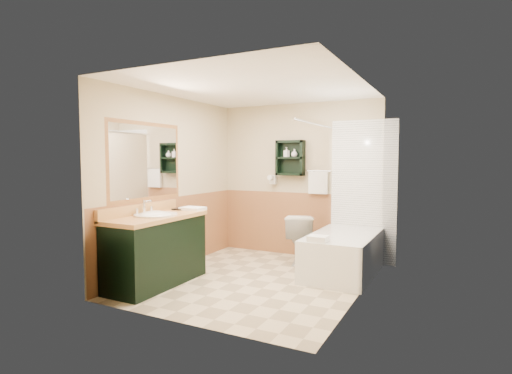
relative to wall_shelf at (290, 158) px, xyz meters
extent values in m
plane|color=beige|center=(0.10, -1.41, -1.55)|extent=(3.00, 3.00, 0.00)
cube|color=beige|center=(0.10, 0.11, -0.35)|extent=(2.60, 0.04, 2.40)
cube|color=beige|center=(-1.22, -1.41, -0.35)|extent=(0.04, 3.00, 2.40)
cube|color=beige|center=(1.42, -1.41, -0.35)|extent=(0.04, 3.00, 2.40)
cube|color=white|center=(0.10, -1.41, 0.87)|extent=(2.60, 3.00, 0.04)
cube|color=black|center=(0.00, 0.00, 0.00)|extent=(0.45, 0.15, 0.55)
cylinder|color=silver|center=(0.63, -0.66, 0.45)|extent=(0.03, 1.60, 0.03)
cube|color=black|center=(-0.89, -2.10, -1.12)|extent=(0.59, 1.34, 0.85)
cube|color=white|center=(1.03, -0.61, -1.28)|extent=(0.81, 1.50, 0.54)
imported|color=white|center=(0.30, -0.28, -1.19)|extent=(0.57, 0.80, 0.71)
cube|color=silver|center=(-0.79, -1.49, -0.68)|extent=(0.30, 0.23, 0.04)
imported|color=black|center=(-1.06, -1.53, -0.60)|extent=(0.15, 0.04, 0.20)
cube|color=silver|center=(0.87, -1.25, -0.98)|extent=(0.23, 0.19, 0.07)
imported|color=white|center=(-0.06, -0.01, 0.05)|extent=(0.11, 0.17, 0.07)
imported|color=white|center=(0.07, -0.01, 0.06)|extent=(0.13, 0.14, 0.10)
camera|label=1|loc=(2.36, -5.82, -0.02)|focal=28.00mm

